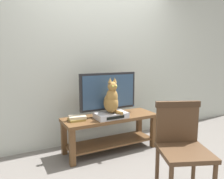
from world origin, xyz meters
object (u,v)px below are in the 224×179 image
object	(u,v)px
tv_stand	(110,127)
media_box	(111,115)
tv	(108,93)
potted_plant	(179,120)
book_stack	(77,118)
wooden_chair	(181,142)
cat	(112,99)

from	to	relation	value
tv_stand	media_box	world-z (taller)	media_box
tv	media_box	world-z (taller)	tv
tv_stand	potted_plant	world-z (taller)	potted_plant
book_stack	tv_stand	bearing A→B (deg)	-1.45
wooden_chair	media_box	bearing A→B (deg)	98.07
tv_stand	wooden_chair	world-z (taller)	wooden_chair
tv_stand	book_stack	world-z (taller)	book_stack
media_box	book_stack	bearing A→B (deg)	167.06
tv_stand	tv	size ratio (longest dim) A/B	1.58
tv_stand	book_stack	size ratio (longest dim) A/B	5.60
media_box	tv_stand	bearing A→B (deg)	67.30
tv_stand	tv	distance (m)	0.48
media_box	potted_plant	distance (m)	1.14
wooden_chair	tv	bearing A→B (deg)	95.46
tv	cat	world-z (taller)	tv
tv_stand	potted_plant	distance (m)	1.10
media_box	cat	bearing A→B (deg)	-86.23
tv	wooden_chair	bearing A→B (deg)	-84.54
cat	tv_stand	bearing A→B (deg)	70.74
tv	book_stack	world-z (taller)	tv
tv_stand	wooden_chair	bearing A→B (deg)	-84.26
tv	cat	bearing A→B (deg)	-102.49
tv	media_box	size ratio (longest dim) A/B	1.96
potted_plant	tv	bearing A→B (deg)	164.02
potted_plant	media_box	bearing A→B (deg)	172.07
wooden_chair	potted_plant	distance (m)	1.38
media_box	wooden_chair	world-z (taller)	wooden_chair
media_box	cat	world-z (taller)	cat
tv_stand	potted_plant	xyz separation A→B (m)	(1.07, -0.25, 0.01)
media_box	cat	distance (m)	0.23
tv	wooden_chair	world-z (taller)	tv
tv	book_stack	distance (m)	0.57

